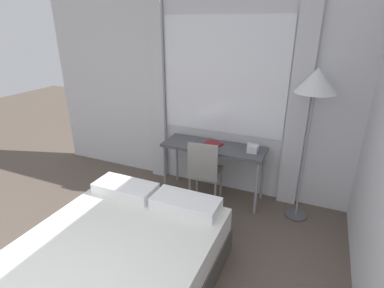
% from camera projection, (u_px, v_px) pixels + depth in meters
% --- Properties ---
extents(wall_back_with_window, '(5.01, 0.13, 2.70)m').
position_uv_depth(wall_back_with_window, '(206.00, 94.00, 4.06)').
color(wall_back_with_window, silver).
rests_on(wall_back_with_window, ground_plane).
extents(desk, '(1.36, 0.46, 0.75)m').
position_uv_depth(desk, '(213.00, 150.00, 3.97)').
color(desk, '#4C4C51').
rests_on(desk, ground_plane).
extents(desk_chair, '(0.44, 0.44, 0.89)m').
position_uv_depth(desk_chair, '(205.00, 169.00, 3.85)').
color(desk_chair, gray).
rests_on(desk_chair, ground_plane).
extents(bed, '(1.61, 2.00, 0.64)m').
position_uv_depth(bed, '(111.00, 271.00, 2.58)').
color(bed, '#4C4742').
rests_on(bed, ground_plane).
extents(standing_lamp, '(0.43, 0.43, 1.83)m').
position_uv_depth(standing_lamp, '(316.00, 88.00, 3.15)').
color(standing_lamp, '#4C4C51').
rests_on(standing_lamp, ground_plane).
extents(telephone, '(0.14, 0.14, 0.11)m').
position_uv_depth(telephone, '(253.00, 148.00, 3.73)').
color(telephone, silver).
rests_on(telephone, desk).
extents(book, '(0.26, 0.26, 0.02)m').
position_uv_depth(book, '(212.00, 144.00, 3.95)').
color(book, maroon).
rests_on(book, desk).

